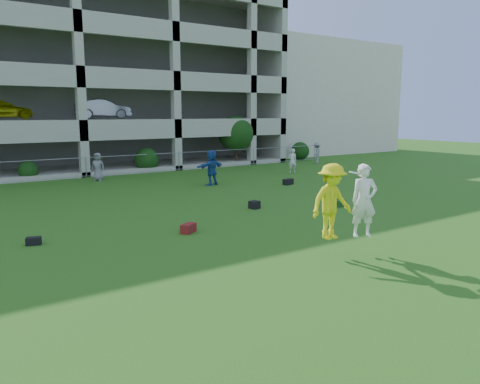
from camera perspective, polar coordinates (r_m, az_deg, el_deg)
ground at (r=11.92m, az=9.13°, el=-8.56°), size 100.00×100.00×0.00m
stucco_building at (r=47.56m, az=6.08°, el=11.14°), size 16.00×14.00×10.00m
bystander_c at (r=26.89m, az=-16.94°, el=2.96°), size 0.89×0.86×1.54m
bystander_d at (r=24.17m, az=-3.46°, el=2.99°), size 1.76×0.89×1.82m
bystander_e at (r=29.31m, az=6.40°, el=3.81°), size 0.65×0.56×1.51m
bystander_f at (r=34.98m, az=9.35°, el=4.72°), size 1.16×1.01×1.56m
bag_red_a at (r=14.72m, az=-6.31°, el=-4.41°), size 0.62×0.55×0.28m
bag_black_b at (r=14.55m, az=-23.87°, el=-5.49°), size 0.46×0.37×0.22m
bag_green_c at (r=19.09m, az=11.95°, el=-1.35°), size 0.51×0.36×0.26m
crate_d at (r=18.27m, az=1.76°, el=-1.57°), size 0.40×0.40×0.30m
bag_black_e at (r=24.50m, az=5.89°, el=1.25°), size 0.65×0.44×0.30m
frisbee_contest at (r=12.34m, az=12.11°, el=-1.11°), size 1.97×1.02×1.98m
parking_garage at (r=36.78m, az=-22.67°, el=12.52°), size 30.00×14.00×12.00m
fence at (r=28.44m, az=-18.27°, el=2.91°), size 36.06×0.06×1.20m
shrub_row at (r=30.59m, az=-10.44°, el=5.37°), size 34.38×2.52×3.50m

